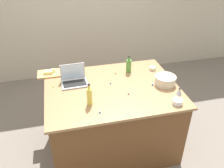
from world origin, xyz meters
The scene contains 20 objects.
ground_plane centered at (0.00, 0.00, 0.00)m, with size 12.00×12.00×0.00m, color slate.
wall_back centered at (0.00, 2.10, 1.30)m, with size 8.00×0.10×2.60m, color beige.
island_counter centered at (0.00, 0.00, 0.45)m, with size 1.56×1.18×0.90m.
laptop centered at (-0.42, 0.22, 0.95)m, with size 0.32×0.24×0.22m.
mixing_bowl_large centered at (0.64, -0.07, 0.96)m, with size 0.25×0.25×0.11m.
bottle_oil centered at (-0.30, -0.26, 1.00)m, with size 0.06×0.06×0.25m.
bottle_olive centered at (0.30, 0.33, 0.99)m, with size 0.07×0.07×0.23m.
cutting_board centered at (-0.70, 0.50, 0.91)m, with size 0.32×0.22×0.02m, color tan.
butter_stick_left centered at (-0.73, 0.48, 0.94)m, with size 0.11×0.04×0.04m, color #F4E58C.
butter_stick_right centered at (-0.69, 0.52, 0.94)m, with size 0.11×0.04×0.04m, color #F4E58C.
ramekin_small centered at (0.63, 0.30, 0.92)m, with size 0.08×0.08×0.04m, color beige.
ramekin_medium centered at (0.60, -0.47, 0.93)m, with size 0.11×0.11×0.05m, color white.
kitchen_timer centered at (0.70, -0.31, 0.94)m, with size 0.07×0.07×0.08m.
candy_0 centered at (0.48, -0.06, 0.91)m, with size 0.02×0.02×0.02m, color blue.
candy_1 centered at (0.15, -0.18, 0.91)m, with size 0.02×0.02×0.02m, color red.
candy_2 centered at (-0.67, 0.17, 0.91)m, with size 0.01×0.01×0.01m, color yellow.
candy_3 centered at (0.12, 0.31, 0.91)m, with size 0.02×0.02×0.02m, color orange.
candy_4 centered at (-0.23, -0.43, 0.91)m, with size 0.02×0.02×0.02m, color blue.
candy_5 centered at (0.62, -0.13, 0.91)m, with size 0.02×0.02×0.02m, color orange.
candy_6 centered at (0.00, 0.08, 0.91)m, with size 0.02×0.02×0.02m, color blue.
Camera 1 is at (-0.55, -2.28, 2.42)m, focal length 37.96 mm.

